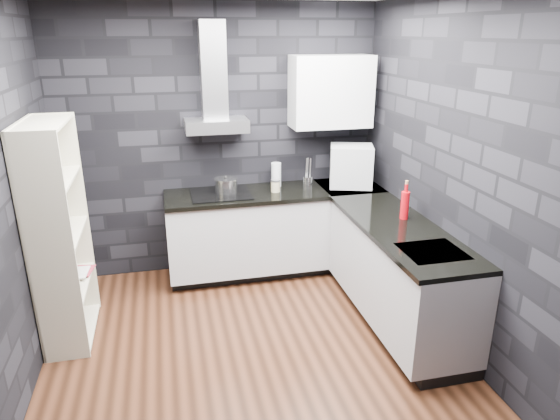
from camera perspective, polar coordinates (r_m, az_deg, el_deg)
name	(u,v)px	position (r m, az deg, el deg)	size (l,w,h in m)	color
ground	(251,347)	(4.20, -3.36, -15.41)	(3.20, 3.20, 0.00)	#442415
wall_back	(220,142)	(5.16, -6.86, 7.68)	(3.20, 0.05, 2.70)	black
wall_front	(312,301)	(2.14, 3.69, -10.29)	(3.20, 0.05, 2.70)	black
wall_left	(0,206)	(3.71, -29.34, 0.42)	(0.05, 3.20, 2.70)	black
wall_right	(450,175)	(4.17, 18.85, 3.85)	(0.05, 3.20, 2.70)	black
toekick_back	(275,265)	(5.40, -0.62, -6.26)	(2.18, 0.50, 0.10)	black
toekick_right	(398,315)	(4.63, 13.32, -11.63)	(0.50, 1.78, 0.10)	black
counter_back_cab	(275,229)	(5.18, -0.54, -2.18)	(2.20, 0.60, 0.76)	#B3B3B8
counter_right_cab	(398,272)	(4.40, 13.29, -6.92)	(0.60, 1.80, 0.76)	#B3B3B8
counter_back_top	(275,193)	(5.04, -0.53, 2.00)	(2.20, 0.62, 0.04)	black
counter_right_top	(400,229)	(4.24, 13.59, -2.10)	(0.62, 1.80, 0.04)	black
counter_corner_top	(350,187)	(5.27, 7.96, 2.62)	(0.62, 0.62, 0.04)	black
hood_body	(217,125)	(4.92, -7.27, 9.58)	(0.60, 0.34, 0.12)	#B8B9BE
hood_chimney	(213,70)	(4.93, -7.63, 15.56)	(0.24, 0.20, 0.90)	#B8B9BE
upper_cabinet	(331,92)	(5.12, 5.83, 13.31)	(0.80, 0.35, 0.70)	silver
cooktop	(221,194)	(4.95, -6.78, 1.86)	(0.58, 0.50, 0.01)	black
sink_rim	(432,252)	(3.84, 17.03, -4.58)	(0.44, 0.40, 0.01)	#B8B9BE
pot	(226,186)	(4.95, -6.18, 2.73)	(0.22, 0.22, 0.13)	#AFB0B3
glass_vase	(276,175)	(5.15, -0.43, 4.06)	(0.10, 0.10, 0.25)	silver
storage_jar	(275,186)	(4.99, -0.52, 2.71)	(0.09, 0.09, 0.11)	tan
utensil_crock	(308,183)	(5.10, 3.18, 3.16)	(0.10, 0.10, 0.13)	#AFB0B3
appliance_garage	(351,166)	(5.14, 8.12, 5.00)	(0.42, 0.33, 0.42)	#B0B3B7
red_bottle	(405,205)	(4.38, 14.07, 0.52)	(0.07, 0.07, 0.24)	#B00811
bookshelf	(60,235)	(4.32, -23.89, -2.59)	(0.34, 0.80, 1.80)	beige
fruit_bowl	(56,235)	(4.21, -24.19, -2.65)	(0.23, 0.23, 0.06)	white
book_red	(72,261)	(4.62, -22.70, -5.42)	(0.16, 0.02, 0.22)	maroon
book_second	(66,262)	(4.56, -23.31, -5.53)	(0.17, 0.02, 0.23)	#B2B2B2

